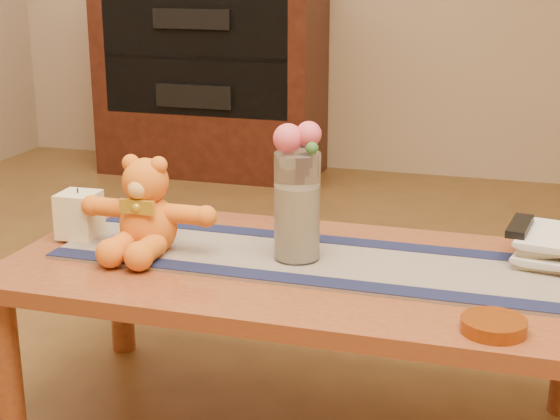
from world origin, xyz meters
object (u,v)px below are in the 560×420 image
(glass_vase, at_px, (297,207))
(book_bottom, at_px, (518,254))
(pillar_candle, at_px, (79,215))
(tv_remote, at_px, (520,226))
(amber_dish, at_px, (494,326))
(teddy_bear, at_px, (148,206))
(bronze_ball, at_px, (301,234))

(glass_vase, xyz_separation_m, book_bottom, (0.51, 0.18, -0.13))
(glass_vase, bearing_deg, pillar_candle, -179.86)
(book_bottom, bearing_deg, tv_remote, -93.00)
(book_bottom, bearing_deg, pillar_candle, -166.66)
(pillar_candle, height_order, tv_remote, pillar_candle)
(glass_vase, bearing_deg, amber_dish, -29.78)
(teddy_bear, bearing_deg, book_bottom, 14.64)
(pillar_candle, relative_size, bronze_ball, 1.56)
(bronze_ball, bearing_deg, book_bottom, 11.94)
(book_bottom, height_order, tv_remote, tv_remote)
(teddy_bear, bearing_deg, pillar_candle, 169.75)
(bronze_ball, xyz_separation_m, tv_remote, (0.52, 0.10, 0.04))
(pillar_candle, xyz_separation_m, amber_dish, (1.06, -0.27, -0.05))
(pillar_candle, bearing_deg, glass_vase, 0.14)
(tv_remote, bearing_deg, bronze_ball, -162.12)
(teddy_bear, bearing_deg, amber_dish, -14.76)
(bronze_ball, xyz_separation_m, amber_dish, (0.49, -0.34, -0.03))
(amber_dish, bearing_deg, bronze_ball, 144.88)
(teddy_bear, relative_size, bronze_ball, 4.45)
(pillar_candle, relative_size, glass_vase, 0.45)
(bronze_ball, height_order, tv_remote, tv_remote)
(pillar_candle, distance_m, bronze_ball, 0.58)
(pillar_candle, height_order, book_bottom, pillar_candle)
(tv_remote, xyz_separation_m, amber_dish, (-0.03, -0.44, -0.07))
(tv_remote, bearing_deg, book_bottom, 90.00)
(pillar_candle, xyz_separation_m, glass_vase, (0.58, 0.00, 0.07))
(bronze_ball, relative_size, tv_remote, 0.47)
(book_bottom, xyz_separation_m, amber_dish, (-0.03, -0.45, 0.00))
(tv_remote, bearing_deg, teddy_bear, -159.47)
(tv_remote, relative_size, amber_dish, 1.24)
(teddy_bear, relative_size, glass_vase, 1.28)
(glass_vase, distance_m, book_bottom, 0.55)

